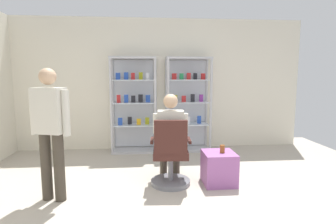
% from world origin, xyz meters
% --- Properties ---
extents(ground_plane, '(7.20, 7.20, 0.00)m').
position_xyz_m(ground_plane, '(0.00, 0.00, 0.00)').
color(ground_plane, '#B2A899').
extents(back_wall, '(6.00, 0.10, 2.70)m').
position_xyz_m(back_wall, '(0.00, 3.00, 1.35)').
color(back_wall, silver).
rests_on(back_wall, ground).
extents(display_cabinet_left, '(0.90, 0.45, 1.90)m').
position_xyz_m(display_cabinet_left, '(-0.55, 2.76, 0.97)').
color(display_cabinet_left, '#B7B7BC').
rests_on(display_cabinet_left, ground).
extents(display_cabinet_right, '(0.90, 0.45, 1.90)m').
position_xyz_m(display_cabinet_right, '(0.55, 2.76, 0.97)').
color(display_cabinet_right, '#B7B7BC').
rests_on(display_cabinet_right, ground).
extents(office_chair, '(0.58, 0.56, 0.96)m').
position_xyz_m(office_chair, '(0.02, 0.88, 0.39)').
color(office_chair, slate).
rests_on(office_chair, ground).
extents(seated_shopkeeper, '(0.51, 0.58, 1.29)m').
position_xyz_m(seated_shopkeeper, '(0.03, 1.04, 0.71)').
color(seated_shopkeeper, '#3F382D').
rests_on(seated_shopkeeper, ground).
extents(storage_crate, '(0.44, 0.46, 0.46)m').
position_xyz_m(storage_crate, '(0.71, 0.90, 0.23)').
color(storage_crate, '#9E599E').
rests_on(storage_crate, ground).
extents(tea_glass, '(0.07, 0.07, 0.11)m').
position_xyz_m(tea_glass, '(0.75, 0.88, 0.51)').
color(tea_glass, brown).
rests_on(tea_glass, storage_crate).
extents(standing_customer, '(0.50, 0.32, 1.63)m').
position_xyz_m(standing_customer, '(-1.48, 0.57, 0.93)').
color(standing_customer, '#3F382D').
rests_on(standing_customer, ground).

